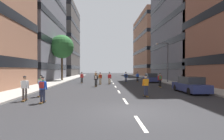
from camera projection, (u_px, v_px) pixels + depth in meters
ground_plane at (112, 81)px, 31.86m from camera, size 135.91×135.91×0.00m
sidewalk_left at (63, 80)px, 34.23m from camera, size 3.05×62.29×0.14m
sidewalk_right at (158, 80)px, 35.15m from camera, size 3.05×62.29×0.14m
lane_markings at (112, 81)px, 32.21m from camera, size 0.16×52.20×0.01m
building_left_mid at (26, 23)px, 34.95m from camera, size 12.24×18.02×22.74m
building_left_far at (58, 41)px, 60.14m from camera, size 12.24×19.13×23.78m
building_right_mid at (192, 2)px, 36.59m from camera, size 12.24×19.51×32.29m
building_right_far at (156, 46)px, 61.81m from camera, size 12.24×22.97×20.83m
parked_car_near at (190, 85)px, 16.52m from camera, size 1.82×4.40×1.52m
parked_car_mid at (151, 78)px, 30.28m from camera, size 1.82×4.40×1.52m
street_tree_near at (62, 47)px, 33.27m from camera, size 4.47×4.47×8.60m
streetlamp_right at (166, 58)px, 28.90m from camera, size 2.13×0.30×6.50m
skater_0 at (160, 79)px, 21.46m from camera, size 0.54×0.91×1.78m
skater_1 at (96, 75)px, 38.11m from camera, size 0.55×0.92×1.78m
skater_2 at (110, 77)px, 26.01m from camera, size 0.57×0.92×1.78m
skater_3 at (25, 87)px, 12.23m from camera, size 0.56×0.92×1.78m
skater_4 at (126, 77)px, 28.57m from camera, size 0.56×0.92×1.78m
skater_5 at (138, 76)px, 30.55m from camera, size 0.56×0.92×1.78m
skater_6 at (82, 77)px, 27.81m from camera, size 0.54×0.91×1.78m
skater_7 at (100, 77)px, 25.56m from camera, size 0.57×0.92×1.78m
skater_8 at (43, 88)px, 11.51m from camera, size 0.53×0.90×1.78m
skater_9 at (146, 84)px, 14.24m from camera, size 0.55×0.92×1.78m
skater_10 at (41, 84)px, 14.17m from camera, size 0.57×0.92×1.78m
skater_11 at (96, 79)px, 22.22m from camera, size 0.56×0.92×1.78m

